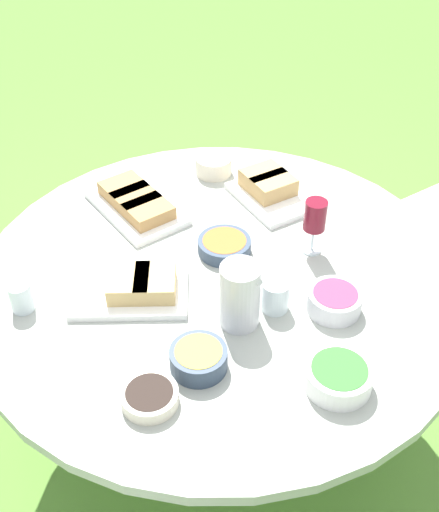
% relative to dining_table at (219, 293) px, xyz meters
% --- Properties ---
extents(ground_plane, '(40.00, 40.00, 0.00)m').
position_rel_dining_table_xyz_m(ground_plane, '(0.00, 0.00, -0.65)').
color(ground_plane, '#5B8C38').
extents(dining_table, '(1.43, 1.43, 0.74)m').
position_rel_dining_table_xyz_m(dining_table, '(0.00, 0.00, 0.00)').
color(dining_table, '#4C4C51').
rests_on(dining_table, ground_plane).
extents(water_pitcher, '(0.12, 0.11, 0.19)m').
position_rel_dining_table_xyz_m(water_pitcher, '(0.14, -0.15, 0.18)').
color(water_pitcher, silver).
rests_on(water_pitcher, dining_table).
extents(wine_glass, '(0.07, 0.07, 0.18)m').
position_rel_dining_table_xyz_m(wine_glass, '(0.20, 0.22, 0.21)').
color(wine_glass, silver).
rests_on(wine_glass, dining_table).
extents(platter_bread_main, '(0.38, 0.34, 0.07)m').
position_rel_dining_table_xyz_m(platter_bread_main, '(-0.16, -0.20, 0.11)').
color(platter_bread_main, white).
rests_on(platter_bread_main, dining_table).
extents(platter_charcuterie, '(0.35, 0.33, 0.08)m').
position_rel_dining_table_xyz_m(platter_charcuterie, '(-0.03, 0.42, 0.12)').
color(platter_charcuterie, white).
rests_on(platter_charcuterie, dining_table).
extents(platter_sandwich_side, '(0.40, 0.34, 0.06)m').
position_rel_dining_table_xyz_m(platter_sandwich_side, '(-0.38, 0.14, 0.11)').
color(platter_sandwich_side, white).
rests_on(platter_sandwich_side, dining_table).
extents(bowl_fries, '(0.14, 0.14, 0.06)m').
position_rel_dining_table_xyz_m(bowl_fries, '(0.12, -0.34, 0.12)').
color(bowl_fries, '#334256').
rests_on(bowl_fries, dining_table).
extents(bowl_salad, '(0.17, 0.17, 0.06)m').
position_rel_dining_table_xyz_m(bowl_salad, '(0.45, -0.24, 0.12)').
color(bowl_salad, white).
rests_on(bowl_salad, dining_table).
extents(bowl_olives, '(0.14, 0.14, 0.04)m').
position_rel_dining_table_xyz_m(bowl_olives, '(0.07, -0.49, 0.10)').
color(bowl_olives, beige).
rests_on(bowl_olives, dining_table).
extents(bowl_dip_red, '(0.15, 0.15, 0.06)m').
position_rel_dining_table_xyz_m(bowl_dip_red, '(0.35, 0.01, 0.12)').
color(bowl_dip_red, silver).
rests_on(bowl_dip_red, dining_table).
extents(bowl_dip_cream, '(0.13, 0.13, 0.07)m').
position_rel_dining_table_xyz_m(bowl_dip_cream, '(-0.27, 0.46, 0.12)').
color(bowl_dip_cream, beige).
rests_on(bowl_dip_cream, dining_table).
extents(bowl_roasted_veg, '(0.16, 0.16, 0.04)m').
position_rel_dining_table_xyz_m(bowl_roasted_veg, '(-0.03, 0.09, 0.11)').
color(bowl_roasted_veg, '#334256').
rests_on(bowl_roasted_veg, dining_table).
extents(cup_water_near, '(0.08, 0.08, 0.09)m').
position_rel_dining_table_xyz_m(cup_water_near, '(0.20, -0.06, 0.13)').
color(cup_water_near, silver).
rests_on(cup_water_near, dining_table).
extents(cup_water_far, '(0.06, 0.06, 0.09)m').
position_rel_dining_table_xyz_m(cup_water_far, '(-0.40, -0.39, 0.13)').
color(cup_water_far, silver).
rests_on(cup_water_far, dining_table).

